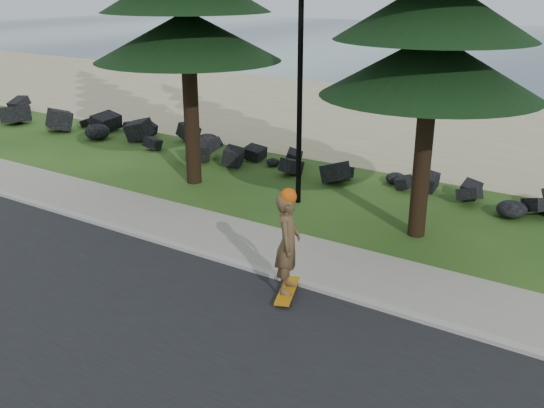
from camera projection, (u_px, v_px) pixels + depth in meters
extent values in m
plane|color=#244816|center=(227.00, 242.00, 13.98)|extent=(160.00, 160.00, 0.00)
cube|color=black|center=(69.00, 329.00, 10.44)|extent=(160.00, 7.00, 0.02)
cube|color=#AEA99C|center=(202.00, 254.00, 13.25)|extent=(160.00, 0.20, 0.10)
cube|color=gray|center=(232.00, 237.00, 14.12)|extent=(160.00, 2.00, 0.08)
cube|color=tan|center=(437.00, 125.00, 25.35)|extent=(160.00, 15.00, 0.01)
cylinder|color=black|center=(300.00, 52.00, 15.10)|extent=(0.14, 0.14, 8.00)
cube|color=#BB730B|center=(287.00, 291.00, 11.55)|extent=(0.67, 1.18, 0.04)
imported|color=brown|center=(288.00, 243.00, 11.21)|extent=(0.68, 0.82, 1.92)
sphere|color=#D24D0B|center=(288.00, 196.00, 10.89)|extent=(0.31, 0.31, 0.31)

